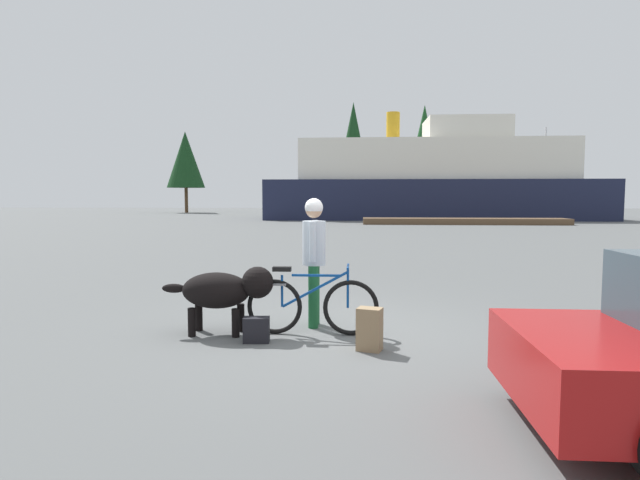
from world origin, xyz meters
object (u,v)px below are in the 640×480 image
at_px(bicycle, 311,305).
at_px(backpack, 370,329).
at_px(person_cyclist, 314,249).
at_px(ferry_boat, 433,182).
at_px(dog, 225,290).
at_px(sailboat_moored, 543,212).
at_px(handbag_pannier, 256,330).

distance_m(bicycle, backpack, 1.01).
xyz_separation_m(person_cyclist, ferry_boat, (6.77, 37.10, 1.99)).
bearing_deg(bicycle, backpack, -41.79).
xyz_separation_m(bicycle, dog, (-1.14, -0.05, 0.19)).
bearing_deg(dog, backpack, -18.10).
distance_m(dog, sailboat_moored, 45.75).
distance_m(person_cyclist, ferry_boat, 37.77).
height_order(backpack, sailboat_moored, sailboat_moored).
bearing_deg(person_cyclist, bicycle, -89.27).
relative_size(dog, ferry_boat, 0.06).
xyz_separation_m(person_cyclist, sailboat_moored, (17.18, 41.42, -0.60)).
height_order(bicycle, sailboat_moored, sailboat_moored).
distance_m(bicycle, handbag_pannier, 0.81).
bearing_deg(dog, person_cyclist, 24.41).
relative_size(dog, backpack, 2.94).
bearing_deg(bicycle, person_cyclist, 90.73).
relative_size(dog, handbag_pannier, 4.64).
height_order(dog, sailboat_moored, sailboat_moored).
bearing_deg(sailboat_moored, bicycle, -112.30).
bearing_deg(person_cyclist, ferry_boat, 79.66).
xyz_separation_m(dog, handbag_pannier, (0.49, -0.37, -0.43)).
relative_size(person_cyclist, dog, 1.20).
bearing_deg(dog, ferry_boat, 78.14).
distance_m(person_cyclist, sailboat_moored, 44.84).
xyz_separation_m(handbag_pannier, ferry_boat, (7.41, 37.99, 2.92)).
xyz_separation_m(backpack, ferry_boat, (6.02, 38.23, 2.82)).
relative_size(handbag_pannier, sailboat_moored, 0.04).
distance_m(ferry_boat, sailboat_moored, 11.56).
xyz_separation_m(backpack, handbag_pannier, (-1.39, 0.24, -0.10)).
bearing_deg(sailboat_moored, handbag_pannier, -112.85).
relative_size(handbag_pannier, ferry_boat, 0.01).
height_order(backpack, ferry_boat, ferry_boat).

